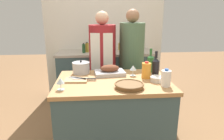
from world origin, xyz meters
TOP-DOWN VIEW (x-y plane):
  - kitchen_island at (0.00, 0.00)m, footprint 1.22×0.84m
  - back_counter at (0.00, 1.45)m, footprint 1.73×0.60m
  - back_wall at (0.00, 1.80)m, footprint 2.23×0.10m
  - roasting_pan at (-0.02, 0.20)m, footprint 0.37×0.27m
  - wicker_basket at (0.14, -0.25)m, footprint 0.29×0.29m
  - cutting_board at (-0.40, 0.01)m, footprint 0.26×0.19m
  - stock_pot at (-0.36, 0.30)m, footprint 0.21×0.21m
  - mixing_bowl at (0.46, -0.09)m, footprint 0.15×0.15m
  - juice_jug at (0.38, 0.05)m, footprint 0.10×0.10m
  - milk_jug at (0.51, -0.23)m, footprint 0.10×0.10m
  - wine_bottle_green at (0.49, 0.08)m, footprint 0.08×0.08m
  - wine_bottle_dark at (0.49, 0.30)m, footprint 0.08×0.08m
  - wine_glass_left at (-0.52, -0.24)m, footprint 0.08×0.08m
  - wine_glass_right at (0.25, 0.15)m, footprint 0.08×0.08m
  - knife_chef at (-0.30, 0.01)m, footprint 0.26×0.05m
  - knife_paring at (-0.38, 0.04)m, footprint 0.20×0.10m
  - knife_bread at (-0.37, 0.04)m, footprint 0.18×0.11m
  - stand_mixer at (-0.14, 1.53)m, footprint 0.18×0.14m
  - condiment_bottle_tall at (0.28, 1.60)m, footprint 0.07×0.07m
  - condiment_bottle_short at (-0.38, 1.37)m, footprint 0.05×0.05m
  - condiment_bottle_extra at (-0.33, 1.44)m, footprint 0.06×0.06m
  - person_cook_aproned at (-0.08, 0.77)m, footprint 0.38×0.39m
  - person_cook_guest at (0.35, 0.82)m, footprint 0.36×0.36m

SIDE VIEW (x-z plane):
  - kitchen_island at x=0.00m, z-range 0.00..0.87m
  - back_counter at x=0.00m, z-range 0.00..0.92m
  - cutting_board at x=-0.40m, z-range 0.87..0.89m
  - person_cook_aproned at x=-0.08m, z-range 0.08..1.68m
  - knife_paring at x=-0.38m, z-range 0.88..0.89m
  - knife_bread at x=-0.37m, z-range 0.88..0.89m
  - knife_chef at x=-0.30m, z-range 0.88..0.89m
  - wicker_basket at x=0.14m, z-range 0.87..0.92m
  - person_cook_guest at x=0.35m, z-range 0.08..1.72m
  - mixing_bowl at x=0.46m, z-range 0.87..0.93m
  - roasting_pan at x=-0.02m, z-range 0.85..0.97m
  - stock_pot at x=-0.36m, z-range 0.86..1.02m
  - milk_jug at x=0.51m, z-range 0.86..1.04m
  - wine_glass_left at x=-0.52m, z-range 0.89..1.01m
  - juice_jug at x=0.38m, z-range 0.86..1.05m
  - wine_glass_right at x=0.25m, z-range 0.90..1.02m
  - wine_bottle_dark at x=0.49m, z-range 0.84..1.13m
  - condiment_bottle_tall at x=0.28m, z-range 0.91..1.06m
  - wine_bottle_green at x=0.49m, z-range 0.84..1.14m
  - condiment_bottle_short at x=-0.38m, z-range 0.91..1.07m
  - condiment_bottle_extra at x=-0.33m, z-range 0.91..1.08m
  - stand_mixer at x=-0.14m, z-range 0.89..1.20m
  - back_wall at x=0.00m, z-range 0.00..2.55m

